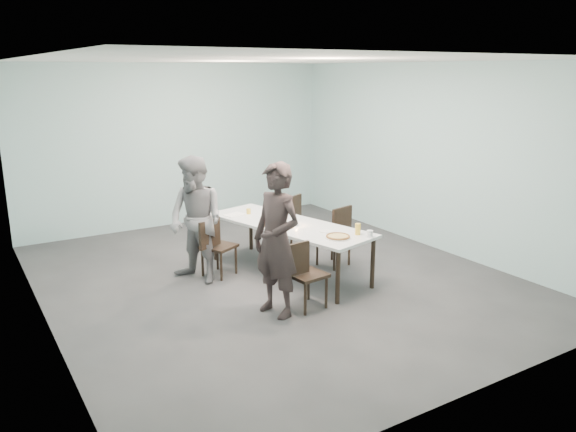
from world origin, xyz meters
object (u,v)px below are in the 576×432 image
chair_near_left (302,271)px  side_plate (326,231)px  chair_far_left (215,243)px  chair_near_right (337,232)px  table (289,227)px  diner_far (196,220)px  tealight (296,224)px  pizza (338,237)px  amber_tumbler (249,211)px  beer_glass (358,229)px  diner_near (277,240)px  chair_far_right (291,219)px  water_tumbler (370,234)px

chair_near_left → side_plate: (0.74, 0.54, 0.25)m
chair_far_left → chair_near_left: bearing=-101.1°
chair_near_right → side_plate: bearing=30.0°
table → diner_far: (-1.24, 0.40, 0.19)m
chair_near_right → tealight: chair_near_right is taller
pizza → amber_tumbler: size_ratio=4.25×
chair_far_left → beer_glass: size_ratio=5.80×
chair_far_left → pizza: (1.13, -1.37, 0.27)m
table → chair_far_left: bearing=156.6°
chair_near_left → diner_near: diner_near is taller
chair_far_left → beer_glass: bearing=-70.0°
table → amber_tumbler: amber_tumbler is taller
chair_near_left → beer_glass: size_ratio=5.80×
diner_far → tealight: 1.39m
tealight → amber_tumbler: amber_tumbler is taller
chair_far_left → chair_near_right: same height
tealight → pizza: bearing=-79.7°
amber_tumbler → chair_far_right: bearing=13.1°
chair_near_left → diner_far: 1.76m
diner_far → beer_glass: (1.73, -1.36, -0.05)m
tealight → chair_far_right: bearing=61.6°
tealight → amber_tumbler: size_ratio=0.70×
diner_far → side_plate: diner_far is taller
chair_near_right → pizza: chair_near_right is taller
side_plate → water_tumbler: size_ratio=2.00×
chair_far_left → table: bearing=-49.8°
chair_far_left → amber_tumbler: chair_far_left is taller
diner_near → diner_far: bearing=179.1°
chair_near_right → beer_glass: 1.03m
chair_far_right → tealight: chair_far_right is taller
diner_far → diner_near: bearing=-8.7°
pizza → beer_glass: bearing=-1.7°
chair_near_right → water_tumbler: size_ratio=9.67×
beer_glass → water_tumbler: bearing=-70.3°
chair_far_left → diner_near: 1.60m
pizza → side_plate: (0.04, 0.33, -0.01)m
side_plate → amber_tumbler: amber_tumbler is taller
chair_near_right → diner_far: diner_far is taller
diner_far → amber_tumbler: size_ratio=21.99×
diner_near → side_plate: size_ratio=10.32×
side_plate → table: bearing=108.7°
pizza → tealight: 0.80m
chair_near_left → chair_near_right: same height
chair_near_left → pizza: 0.78m
chair_near_left → pizza: chair_near_left is taller
water_tumbler → amber_tumbler: bearing=112.2°
pizza → water_tumbler: (0.38, -0.18, 0.03)m
table → diner_near: size_ratio=1.48×
side_plate → tealight: 0.50m
beer_glass → tealight: size_ratio=2.68×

